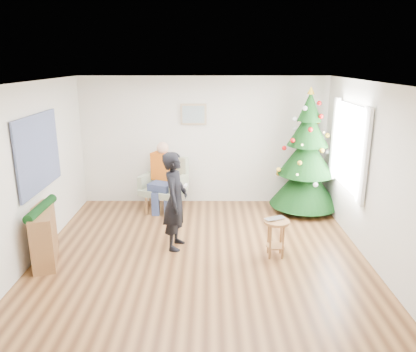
{
  "coord_description": "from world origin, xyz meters",
  "views": [
    {
      "loc": [
        0.13,
        -5.66,
        2.9
      ],
      "look_at": [
        0.1,
        0.6,
        1.1
      ],
      "focal_mm": 35.0,
      "sensor_mm": 36.0,
      "label": 1
    }
  ],
  "objects_px": {
    "christmas_tree": "(307,157)",
    "armchair": "(165,190)",
    "standing_man": "(175,201)",
    "stool": "(276,238)",
    "console": "(44,235)"
  },
  "relations": [
    {
      "from": "christmas_tree",
      "to": "armchair",
      "type": "xyz_separation_m",
      "value": [
        -2.77,
        0.1,
        -0.71
      ]
    },
    {
      "from": "standing_man",
      "to": "stool",
      "type": "bearing_deg",
      "value": -93.41
    },
    {
      "from": "christmas_tree",
      "to": "armchair",
      "type": "bearing_deg",
      "value": 177.9
    },
    {
      "from": "standing_man",
      "to": "console",
      "type": "bearing_deg",
      "value": 111.18
    },
    {
      "from": "christmas_tree",
      "to": "stool",
      "type": "bearing_deg",
      "value": -113.71
    },
    {
      "from": "armchair",
      "to": "stool",
      "type": "bearing_deg",
      "value": -23.23
    },
    {
      "from": "armchair",
      "to": "standing_man",
      "type": "xyz_separation_m",
      "value": [
        0.36,
        -1.76,
        0.4
      ]
    },
    {
      "from": "armchair",
      "to": "console",
      "type": "bearing_deg",
      "value": -100.94
    },
    {
      "from": "standing_man",
      "to": "console",
      "type": "relative_size",
      "value": 1.56
    },
    {
      "from": "stool",
      "to": "console",
      "type": "distance_m",
      "value": 3.46
    },
    {
      "from": "christmas_tree",
      "to": "console",
      "type": "relative_size",
      "value": 2.43
    },
    {
      "from": "christmas_tree",
      "to": "armchair",
      "type": "height_order",
      "value": "christmas_tree"
    },
    {
      "from": "armchair",
      "to": "standing_man",
      "type": "relative_size",
      "value": 0.66
    },
    {
      "from": "armchair",
      "to": "christmas_tree",
      "type": "bearing_deg",
      "value": 22.17
    },
    {
      "from": "standing_man",
      "to": "christmas_tree",
      "type": "bearing_deg",
      "value": -47.26
    }
  ]
}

